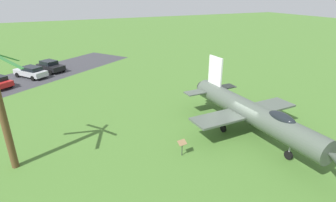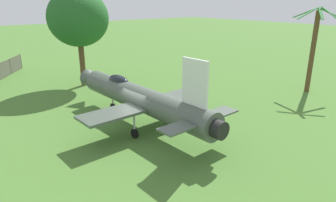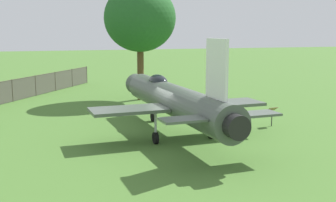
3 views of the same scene
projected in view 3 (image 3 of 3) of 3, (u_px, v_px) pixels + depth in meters
name	position (u px, v px, depth m)	size (l,w,h in m)	color
ground_plane	(175.00, 135.00, 22.79)	(200.00, 200.00, 0.00)	#47722D
display_jet	(173.00, 99.00, 22.81)	(14.65, 9.30, 5.26)	#4C564C
shade_tree	(140.00, 18.00, 33.52)	(5.57, 5.71, 9.22)	brown
info_plaque	(272.00, 112.00, 24.89)	(0.46, 0.64, 1.14)	#333333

